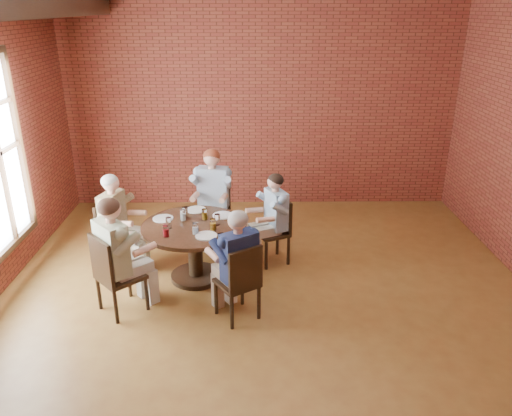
{
  "coord_description": "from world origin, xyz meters",
  "views": [
    {
      "loc": [
        -0.21,
        -4.82,
        3.27
      ],
      "look_at": [
        -0.13,
        1.0,
        0.9
      ],
      "focal_mm": 35.0,
      "sensor_mm": 36.0,
      "label": 1
    }
  ],
  "objects_px": {
    "diner_c": "(117,223)",
    "diner_a": "(272,219)",
    "chair_d": "(113,272)",
    "diner_e": "(237,265)",
    "diner_b": "(212,197)",
    "chair_b": "(214,206)",
    "smartphone": "(222,235)",
    "diner_d": "(118,256)",
    "chair_e": "(241,280)",
    "chair_c": "(113,233)",
    "chair_a": "(277,228)",
    "dining_table": "(195,241)"
  },
  "relations": [
    {
      "from": "chair_d",
      "to": "diner_a",
      "type": "bearing_deg",
      "value": -99.15
    },
    {
      "from": "diner_e",
      "to": "smartphone",
      "type": "distance_m",
      "value": 0.59
    },
    {
      "from": "dining_table",
      "to": "diner_d",
      "type": "relative_size",
      "value": 0.94
    },
    {
      "from": "chair_d",
      "to": "chair_e",
      "type": "height_order",
      "value": "chair_d"
    },
    {
      "from": "chair_e",
      "to": "chair_b",
      "type": "bearing_deg",
      "value": -111.31
    },
    {
      "from": "chair_e",
      "to": "dining_table",
      "type": "bearing_deg",
      "value": -90.0
    },
    {
      "from": "diner_b",
      "to": "chair_b",
      "type": "bearing_deg",
      "value": 90.0
    },
    {
      "from": "diner_c",
      "to": "smartphone",
      "type": "xyz_separation_m",
      "value": [
        1.39,
        -0.61,
        0.1
      ]
    },
    {
      "from": "chair_c",
      "to": "smartphone",
      "type": "height_order",
      "value": "chair_c"
    },
    {
      "from": "chair_b",
      "to": "smartphone",
      "type": "distance_m",
      "value": 1.54
    },
    {
      "from": "chair_a",
      "to": "diner_c",
      "type": "relative_size",
      "value": 0.69
    },
    {
      "from": "diner_b",
      "to": "chair_e",
      "type": "xyz_separation_m",
      "value": [
        0.44,
        -2.03,
        -0.2
      ]
    },
    {
      "from": "chair_a",
      "to": "chair_d",
      "type": "distance_m",
      "value": 2.26
    },
    {
      "from": "diner_c",
      "to": "chair_d",
      "type": "relative_size",
      "value": 1.35
    },
    {
      "from": "diner_e",
      "to": "chair_e",
      "type": "bearing_deg",
      "value": 90.0
    },
    {
      "from": "chair_e",
      "to": "diner_b",
      "type": "bearing_deg",
      "value": -110.46
    },
    {
      "from": "diner_e",
      "to": "smartphone",
      "type": "bearing_deg",
      "value": -103.78
    },
    {
      "from": "diner_c",
      "to": "diner_a",
      "type": "bearing_deg",
      "value": -69.88
    },
    {
      "from": "smartphone",
      "to": "dining_table",
      "type": "bearing_deg",
      "value": 117.32
    },
    {
      "from": "chair_a",
      "to": "diner_e",
      "type": "distance_m",
      "value": 1.43
    },
    {
      "from": "chair_d",
      "to": "diner_e",
      "type": "relative_size",
      "value": 0.74
    },
    {
      "from": "chair_a",
      "to": "chair_d",
      "type": "bearing_deg",
      "value": -80.76
    },
    {
      "from": "smartphone",
      "to": "diner_b",
      "type": "bearing_deg",
      "value": 76.3
    },
    {
      "from": "diner_b",
      "to": "diner_c",
      "type": "bearing_deg",
      "value": -137.69
    },
    {
      "from": "diner_c",
      "to": "diner_d",
      "type": "distance_m",
      "value": 1.03
    },
    {
      "from": "diner_b",
      "to": "diner_e",
      "type": "relative_size",
      "value": 1.07
    },
    {
      "from": "diner_a",
      "to": "smartphone",
      "type": "relative_size",
      "value": 9.74
    },
    {
      "from": "dining_table",
      "to": "chair_d",
      "type": "distance_m",
      "value": 1.13
    },
    {
      "from": "chair_c",
      "to": "diner_e",
      "type": "relative_size",
      "value": 0.71
    },
    {
      "from": "diner_c",
      "to": "smartphone",
      "type": "distance_m",
      "value": 1.52
    },
    {
      "from": "chair_d",
      "to": "chair_e",
      "type": "relative_size",
      "value": 1.05
    },
    {
      "from": "chair_a",
      "to": "smartphone",
      "type": "xyz_separation_m",
      "value": [
        -0.7,
        -0.78,
        0.26
      ]
    },
    {
      "from": "chair_b",
      "to": "diner_d",
      "type": "height_order",
      "value": "diner_d"
    },
    {
      "from": "chair_d",
      "to": "diner_e",
      "type": "height_order",
      "value": "diner_e"
    },
    {
      "from": "diner_a",
      "to": "chair_c",
      "type": "bearing_deg",
      "value": -110.54
    },
    {
      "from": "dining_table",
      "to": "diner_d",
      "type": "height_order",
      "value": "diner_d"
    },
    {
      "from": "chair_b",
      "to": "diner_e",
      "type": "relative_size",
      "value": 0.75
    },
    {
      "from": "dining_table",
      "to": "chair_a",
      "type": "distance_m",
      "value": 1.16
    },
    {
      "from": "smartphone",
      "to": "diner_a",
      "type": "bearing_deg",
      "value": 27.7
    },
    {
      "from": "diner_e",
      "to": "diner_a",
      "type": "bearing_deg",
      "value": -141.66
    },
    {
      "from": "diner_a",
      "to": "diner_e",
      "type": "xyz_separation_m",
      "value": [
        -0.45,
        -1.29,
        0.02
      ]
    },
    {
      "from": "diner_b",
      "to": "chair_d",
      "type": "xyz_separation_m",
      "value": [
        -0.99,
        -1.87,
        -0.18
      ]
    },
    {
      "from": "chair_d",
      "to": "diner_d",
      "type": "xyz_separation_m",
      "value": [
        0.07,
        0.06,
        0.17
      ]
    },
    {
      "from": "diner_d",
      "to": "smartphone",
      "type": "relative_size",
      "value": 10.72
    },
    {
      "from": "dining_table",
      "to": "smartphone",
      "type": "distance_m",
      "value": 0.53
    },
    {
      "from": "diner_b",
      "to": "chair_c",
      "type": "relative_size",
      "value": 1.51
    },
    {
      "from": "diner_e",
      "to": "smartphone",
      "type": "xyz_separation_m",
      "value": [
        -0.19,
        0.55,
        0.11
      ]
    },
    {
      "from": "chair_d",
      "to": "smartphone",
      "type": "height_order",
      "value": "chair_d"
    },
    {
      "from": "chair_a",
      "to": "diner_d",
      "type": "distance_m",
      "value": 2.18
    },
    {
      "from": "dining_table",
      "to": "chair_e",
      "type": "bearing_deg",
      "value": -57.39
    }
  ]
}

